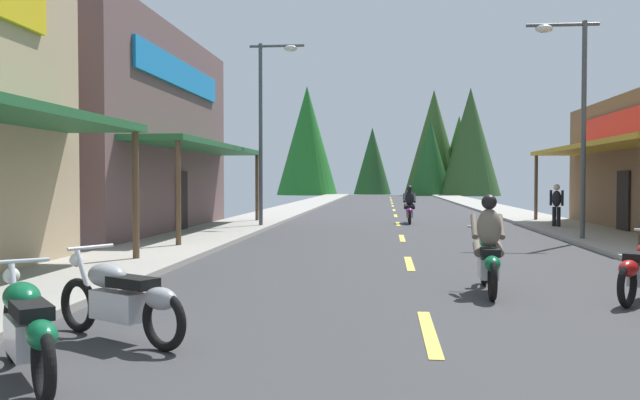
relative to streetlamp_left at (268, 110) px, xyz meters
name	(u,v)px	position (x,y,z in m)	size (l,w,h in m)	color
ground	(396,219)	(4.84, 7.33, -4.42)	(9.43, 94.29, 0.10)	#38383A
sidewalk_left	(270,216)	(-1.23, 7.33, -4.31)	(2.71, 94.29, 0.12)	#9E9991
sidewalk_right	(527,217)	(10.91, 7.33, -4.31)	(2.71, 94.29, 0.12)	#9E9991
centerline_dashes	(395,213)	(4.84, 11.35, -4.37)	(0.16, 68.66, 0.01)	#E0C64C
storefront_left_far	(84,133)	(-5.99, -2.37, -0.95)	(8.66, 12.12, 6.85)	brown
streetlamp_left	(268,110)	(0.00, 0.00, 0.00)	(2.03, 0.30, 6.83)	#474C51
streetlamp_right	(573,99)	(9.66, -4.62, -0.28)	(2.03, 0.30, 6.32)	#474C51
motorcycle_parked_left_1	(27,327)	(1.15, -18.64, -3.89)	(1.43, 1.72, 1.04)	black
motorcycle_parked_left_2	(120,298)	(1.39, -17.16, -3.89)	(1.90, 1.16, 1.04)	black
rider_cruising_lead	(488,252)	(5.95, -13.54, -3.72)	(0.60, 2.14, 1.57)	black
rider_cruising_trailing	(409,208)	(5.32, 3.31, -3.72)	(0.60, 2.14, 1.57)	black
pedestrian_browsing	(557,203)	(10.47, 0.33, -3.42)	(0.43, 0.45, 1.65)	black
treeline_backdrop	(412,146)	(7.43, 55.81, 1.42)	(26.14, 12.31, 13.09)	#2D4E23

